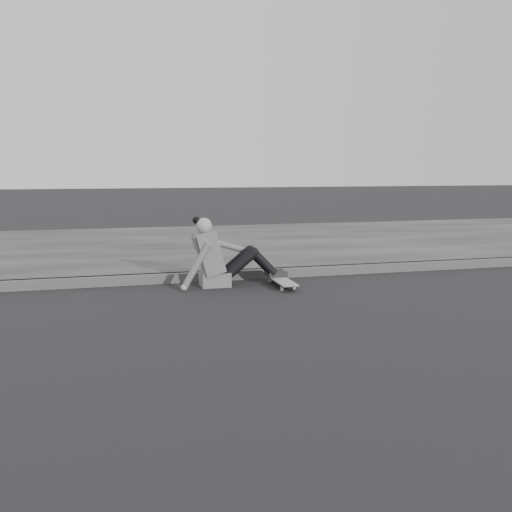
# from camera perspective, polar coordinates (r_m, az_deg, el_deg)

# --- Properties ---
(ground) EXTENTS (80.00, 80.00, 0.00)m
(ground) POSITION_cam_1_polar(r_m,az_deg,el_deg) (5.78, 17.57, -6.29)
(ground) COLOR black
(ground) RESTS_ON ground
(curb) EXTENTS (24.00, 0.16, 0.12)m
(curb) POSITION_cam_1_polar(r_m,az_deg,el_deg) (8.01, 7.75, -1.41)
(curb) COLOR #444444
(curb) RESTS_ON ground
(sidewalk) EXTENTS (24.00, 6.00, 0.12)m
(sidewalk) POSITION_cam_1_polar(r_m,az_deg,el_deg) (10.83, 1.67, 1.30)
(sidewalk) COLOR #343434
(sidewalk) RESTS_ON ground
(skateboard) EXTENTS (0.20, 0.78, 0.09)m
(skateboard) POSITION_cam_1_polar(r_m,az_deg,el_deg) (7.14, 2.56, -2.49)
(skateboard) COLOR gray
(skateboard) RESTS_ON ground
(seated_woman) EXTENTS (1.38, 0.46, 0.88)m
(seated_woman) POSITION_cam_1_polar(r_m,az_deg,el_deg) (7.15, -3.64, -0.13)
(seated_woman) COLOR #5A5A5D
(seated_woman) RESTS_ON ground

